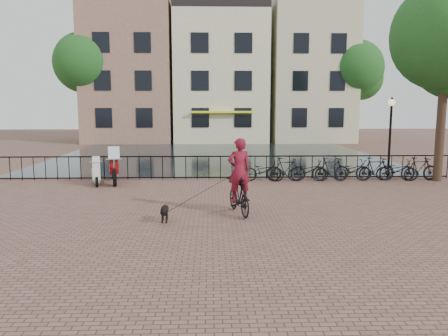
{
  "coord_description": "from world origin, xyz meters",
  "views": [
    {
      "loc": [
        -0.42,
        -10.7,
        3.15
      ],
      "look_at": [
        0.0,
        3.0,
        1.2
      ],
      "focal_mm": 35.0,
      "sensor_mm": 36.0,
      "label": 1
    }
  ],
  "objects_px": {
    "cyclist": "(239,181)",
    "motorcycle": "(114,163)",
    "scooter": "(96,169)",
    "dog": "(165,213)",
    "lamp_post": "(391,124)"
  },
  "relations": [
    {
      "from": "dog",
      "to": "motorcycle",
      "type": "height_order",
      "value": "motorcycle"
    },
    {
      "from": "dog",
      "to": "motorcycle",
      "type": "bearing_deg",
      "value": 111.14
    },
    {
      "from": "lamp_post",
      "to": "motorcycle",
      "type": "relative_size",
      "value": 1.48
    },
    {
      "from": "cyclist",
      "to": "scooter",
      "type": "relative_size",
      "value": 1.87
    },
    {
      "from": "cyclist",
      "to": "motorcycle",
      "type": "distance_m",
      "value": 7.28
    },
    {
      "from": "scooter",
      "to": "motorcycle",
      "type": "bearing_deg",
      "value": 20.42
    },
    {
      "from": "motorcycle",
      "to": "dog",
      "type": "bearing_deg",
      "value": -80.0
    },
    {
      "from": "motorcycle",
      "to": "scooter",
      "type": "relative_size",
      "value": 1.67
    },
    {
      "from": "dog",
      "to": "scooter",
      "type": "height_order",
      "value": "scooter"
    },
    {
      "from": "dog",
      "to": "scooter",
      "type": "relative_size",
      "value": 0.54
    },
    {
      "from": "lamp_post",
      "to": "cyclist",
      "type": "bearing_deg",
      "value": -139.63
    },
    {
      "from": "scooter",
      "to": "dog",
      "type": "bearing_deg",
      "value": -77.48
    },
    {
      "from": "motorcycle",
      "to": "scooter",
      "type": "xyz_separation_m",
      "value": [
        -0.62,
        -0.49,
        -0.19
      ]
    },
    {
      "from": "cyclist",
      "to": "dog",
      "type": "distance_m",
      "value": 2.36
    },
    {
      "from": "lamp_post",
      "to": "scooter",
      "type": "bearing_deg",
      "value": -176.15
    }
  ]
}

